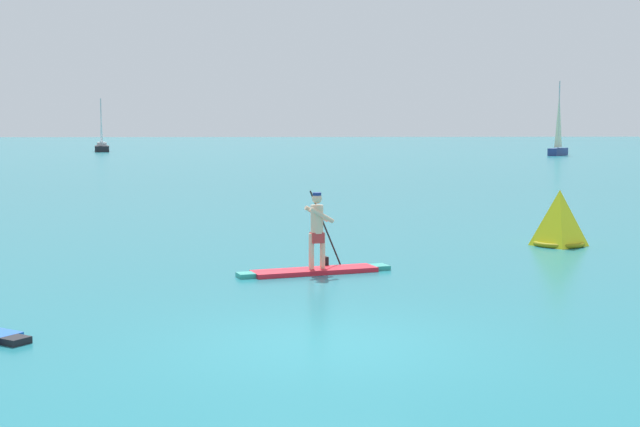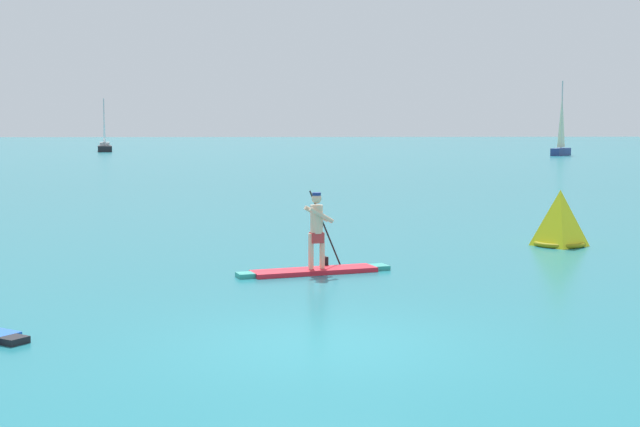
# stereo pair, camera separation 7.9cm
# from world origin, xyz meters

# --- Properties ---
(ground) EXTENTS (440.00, 440.00, 0.00)m
(ground) POSITION_xyz_m (0.00, 0.00, 0.00)
(ground) COLOR #1E727F
(paddleboarder_mid_center) EXTENTS (3.29, 1.38, 1.75)m
(paddleboarder_mid_center) POSITION_xyz_m (0.22, 6.01, 0.37)
(paddleboarder_mid_center) COLOR red
(paddleboarder_mid_center) RESTS_ON ground
(race_marker_buoy) EXTENTS (1.32, 1.32, 1.44)m
(race_marker_buoy) POSITION_xyz_m (6.71, 9.83, 0.65)
(race_marker_buoy) COLOR yellow
(race_marker_buoy) RESTS_ON ground
(sailboat_left_horizon) EXTENTS (2.55, 5.73, 6.17)m
(sailboat_left_horizon) POSITION_xyz_m (-19.38, 93.15, 0.72)
(sailboat_left_horizon) COLOR black
(sailboat_left_horizon) RESTS_ON ground
(sailboat_right_horizon) EXTENTS (3.13, 3.91, 7.54)m
(sailboat_right_horizon) POSITION_xyz_m (29.44, 76.58, 1.18)
(sailboat_right_horizon) COLOR navy
(sailboat_right_horizon) RESTS_ON ground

